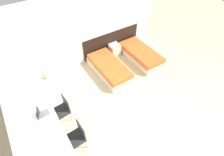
{
  "coord_description": "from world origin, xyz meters",
  "views": [
    {
      "loc": [
        -2.13,
        -1.07,
        4.57
      ],
      "look_at": [
        0.0,
        2.2,
        0.55
      ],
      "focal_mm": 28.0,
      "sensor_mm": 36.0,
      "label": 1
    }
  ],
  "objects_px": {
    "nightstand": "(115,50)",
    "chair_near_notebook": "(77,136)",
    "bed_near_door": "(141,54)",
    "laptop": "(41,113)",
    "chair_near_laptop": "(63,109)",
    "bed_near_window": "(109,68)"
  },
  "relations": [
    {
      "from": "bed_near_window",
      "to": "chair_near_notebook",
      "type": "bearing_deg",
      "value": -138.27
    },
    {
      "from": "nightstand",
      "to": "bed_near_door",
      "type": "bearing_deg",
      "value": -46.24
    },
    {
      "from": "nightstand",
      "to": "chair_near_notebook",
      "type": "relative_size",
      "value": 0.55
    },
    {
      "from": "bed_near_window",
      "to": "laptop",
      "type": "distance_m",
      "value": 2.97
    },
    {
      "from": "chair_near_laptop",
      "to": "chair_near_notebook",
      "type": "height_order",
      "value": "same"
    },
    {
      "from": "bed_near_door",
      "to": "nightstand",
      "type": "distance_m",
      "value": 1.08
    },
    {
      "from": "bed_near_door",
      "to": "chair_near_laptop",
      "type": "height_order",
      "value": "chair_near_laptop"
    },
    {
      "from": "bed_near_window",
      "to": "bed_near_door",
      "type": "xyz_separation_m",
      "value": [
        1.5,
        0.0,
        0.0
      ]
    },
    {
      "from": "nightstand",
      "to": "chair_near_laptop",
      "type": "xyz_separation_m",
      "value": [
        -2.91,
        -1.76,
        0.24
      ]
    },
    {
      "from": "bed_near_door",
      "to": "laptop",
      "type": "bearing_deg",
      "value": -165.83
    },
    {
      "from": "bed_near_door",
      "to": "chair_near_notebook",
      "type": "relative_size",
      "value": 2.26
    },
    {
      "from": "nightstand",
      "to": "chair_near_notebook",
      "type": "distance_m",
      "value": 3.99
    },
    {
      "from": "nightstand",
      "to": "chair_near_laptop",
      "type": "height_order",
      "value": "chair_near_laptop"
    },
    {
      "from": "bed_near_window",
      "to": "bed_near_door",
      "type": "relative_size",
      "value": 1.0
    },
    {
      "from": "nightstand",
      "to": "laptop",
      "type": "relative_size",
      "value": 1.48
    },
    {
      "from": "chair_near_notebook",
      "to": "chair_near_laptop",
      "type": "bearing_deg",
      "value": 87.7
    },
    {
      "from": "bed_near_window",
      "to": "chair_near_notebook",
      "type": "xyz_separation_m",
      "value": [
        -2.16,
        -1.93,
        0.29
      ]
    },
    {
      "from": "nightstand",
      "to": "chair_near_laptop",
      "type": "distance_m",
      "value": 3.41
    },
    {
      "from": "bed_near_door",
      "to": "laptop",
      "type": "xyz_separation_m",
      "value": [
        -4.2,
        -1.06,
        0.62
      ]
    },
    {
      "from": "bed_near_door",
      "to": "chair_near_notebook",
      "type": "bearing_deg",
      "value": -152.21
    },
    {
      "from": "bed_near_door",
      "to": "nightstand",
      "type": "bearing_deg",
      "value": 133.76
    },
    {
      "from": "bed_near_window",
      "to": "chair_near_notebook",
      "type": "distance_m",
      "value": 2.92
    }
  ]
}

